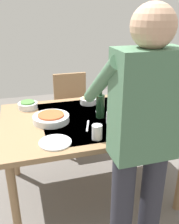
{
  "coord_description": "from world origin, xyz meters",
  "views": [
    {
      "loc": [
        0.55,
        1.91,
        1.67
      ],
      "look_at": [
        0.0,
        0.0,
        0.83
      ],
      "focal_mm": 40.35,
      "sensor_mm": 36.0,
      "label": 1
    }
  ],
  "objects_px": {
    "person_server": "(141,140)",
    "side_bowl_salad": "(28,105)",
    "chair_near": "(72,106)",
    "wine_bottle": "(100,105)",
    "water_cup_far_left": "(111,118)",
    "dinner_plate_near": "(131,100)",
    "wine_glass_right": "(99,101)",
    "side_bowl_bread": "(88,100)",
    "dinner_plate_far": "(55,142)",
    "dining_table": "(90,125)",
    "water_cup_near_left": "(130,130)",
    "wine_glass_left": "(113,96)",
    "serving_bowl_pasta": "(51,118)",
    "water_cup_near_right": "(97,132)"
  },
  "relations": [
    {
      "from": "water_cup_far_left",
      "to": "chair_near",
      "type": "bearing_deg",
      "value": -84.75
    },
    {
      "from": "wine_bottle",
      "to": "side_bowl_salad",
      "type": "bearing_deg",
      "value": -33.32
    },
    {
      "from": "water_cup_near_right",
      "to": "dining_table",
      "type": "bearing_deg",
      "value": -98.19
    },
    {
      "from": "wine_glass_right",
      "to": "side_bowl_bread",
      "type": "bearing_deg",
      "value": -80.92
    },
    {
      "from": "wine_glass_left",
      "to": "side_bowl_salad",
      "type": "height_order",
      "value": "wine_glass_left"
    },
    {
      "from": "wine_glass_left",
      "to": "wine_bottle",
      "type": "bearing_deg",
      "value": 46.37
    },
    {
      "from": "serving_bowl_pasta",
      "to": "dinner_plate_near",
      "type": "height_order",
      "value": "serving_bowl_pasta"
    },
    {
      "from": "wine_bottle",
      "to": "side_bowl_bread",
      "type": "bearing_deg",
      "value": -88.78
    },
    {
      "from": "serving_bowl_pasta",
      "to": "dinner_plate_far",
      "type": "relative_size",
      "value": 1.3
    },
    {
      "from": "chair_near",
      "to": "wine_glass_right",
      "type": "relative_size",
      "value": 6.03
    },
    {
      "from": "chair_near",
      "to": "side_bowl_salad",
      "type": "bearing_deg",
      "value": 45.45
    },
    {
      "from": "chair_near",
      "to": "dinner_plate_far",
      "type": "xyz_separation_m",
      "value": [
        0.39,
        1.26,
        0.25
      ]
    },
    {
      "from": "person_server",
      "to": "serving_bowl_pasta",
      "type": "bearing_deg",
      "value": -62.76
    },
    {
      "from": "side_bowl_salad",
      "to": "side_bowl_bread",
      "type": "xyz_separation_m",
      "value": [
        -0.58,
        0.04,
        0.0
      ]
    },
    {
      "from": "side_bowl_bread",
      "to": "wine_glass_right",
      "type": "bearing_deg",
      "value": 99.08
    },
    {
      "from": "wine_bottle",
      "to": "wine_glass_right",
      "type": "height_order",
      "value": "wine_bottle"
    },
    {
      "from": "dinner_plate_near",
      "to": "person_server",
      "type": "bearing_deg",
      "value": 67.31
    },
    {
      "from": "wine_glass_left",
      "to": "side_bowl_salad",
      "type": "bearing_deg",
      "value": -13.39
    },
    {
      "from": "water_cup_far_left",
      "to": "dinner_plate_near",
      "type": "height_order",
      "value": "water_cup_far_left"
    },
    {
      "from": "water_cup_near_left",
      "to": "dinner_plate_near",
      "type": "distance_m",
      "value": 0.75
    },
    {
      "from": "person_server",
      "to": "water_cup_far_left",
      "type": "distance_m",
      "value": 0.65
    },
    {
      "from": "chair_near",
      "to": "wine_bottle",
      "type": "distance_m",
      "value": 1.0
    },
    {
      "from": "water_cup_near_left",
      "to": "chair_near",
      "type": "bearing_deg",
      "value": -83.24
    },
    {
      "from": "wine_bottle",
      "to": "serving_bowl_pasta",
      "type": "height_order",
      "value": "wine_bottle"
    },
    {
      "from": "dining_table",
      "to": "chair_near",
      "type": "relative_size",
      "value": 1.63
    },
    {
      "from": "wine_glass_right",
      "to": "serving_bowl_pasta",
      "type": "xyz_separation_m",
      "value": [
        0.45,
        0.09,
        -0.07
      ]
    },
    {
      "from": "wine_glass_left",
      "to": "dinner_plate_near",
      "type": "relative_size",
      "value": 0.66
    },
    {
      "from": "wine_bottle",
      "to": "water_cup_near_left",
      "type": "xyz_separation_m",
      "value": [
        -0.11,
        0.38,
        -0.06
      ]
    },
    {
      "from": "wine_glass_left",
      "to": "side_bowl_salad",
      "type": "distance_m",
      "value": 0.8
    },
    {
      "from": "water_cup_near_right",
      "to": "wine_glass_left",
      "type": "bearing_deg",
      "value": -120.99
    },
    {
      "from": "water_cup_near_right",
      "to": "dinner_plate_far",
      "type": "xyz_separation_m",
      "value": [
        0.3,
        -0.02,
        -0.05
      ]
    },
    {
      "from": "person_server",
      "to": "side_bowl_salad",
      "type": "distance_m",
      "value": 1.29
    },
    {
      "from": "chair_near",
      "to": "side_bowl_bread",
      "type": "height_order",
      "value": "chair_near"
    },
    {
      "from": "water_cup_far_left",
      "to": "side_bowl_bread",
      "type": "xyz_separation_m",
      "value": [
        0.05,
        -0.48,
        -0.01
      ]
    },
    {
      "from": "side_bowl_salad",
      "to": "side_bowl_bread",
      "type": "distance_m",
      "value": 0.58
    },
    {
      "from": "person_server",
      "to": "water_cup_near_left",
      "type": "height_order",
      "value": "person_server"
    },
    {
      "from": "chair_near",
      "to": "side_bowl_salad",
      "type": "distance_m",
      "value": 0.81
    },
    {
      "from": "chair_near",
      "to": "water_cup_near_right",
      "type": "height_order",
      "value": "chair_near"
    },
    {
      "from": "dining_table",
      "to": "water_cup_near_left",
      "type": "bearing_deg",
      "value": 115.61
    },
    {
      "from": "wine_glass_right",
      "to": "dinner_plate_far",
      "type": "height_order",
      "value": "wine_glass_right"
    },
    {
      "from": "dining_table",
      "to": "chair_near",
      "type": "xyz_separation_m",
      "value": [
        -0.04,
        -0.9,
        -0.17
      ]
    },
    {
      "from": "chair_near",
      "to": "wine_bottle",
      "type": "bearing_deg",
      "value": 93.07
    },
    {
      "from": "serving_bowl_pasta",
      "to": "dinner_plate_far",
      "type": "xyz_separation_m",
      "value": [
        0.02,
        0.36,
        -0.03
      ]
    },
    {
      "from": "wine_glass_left",
      "to": "water_cup_near_right",
      "type": "distance_m",
      "value": 0.65
    },
    {
      "from": "water_cup_near_right",
      "to": "dinner_plate_far",
      "type": "height_order",
      "value": "water_cup_near_right"
    },
    {
      "from": "dining_table",
      "to": "wine_bottle",
      "type": "distance_m",
      "value": 0.21
    },
    {
      "from": "chair_near",
      "to": "dinner_plate_far",
      "type": "height_order",
      "value": "chair_near"
    },
    {
      "from": "water_cup_far_left",
      "to": "serving_bowl_pasta",
      "type": "height_order",
      "value": "water_cup_far_left"
    },
    {
      "from": "water_cup_near_right",
      "to": "side_bowl_bread",
      "type": "relative_size",
      "value": 0.68
    },
    {
      "from": "water_cup_near_left",
      "to": "water_cup_near_right",
      "type": "height_order",
      "value": "water_cup_near_right"
    }
  ]
}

